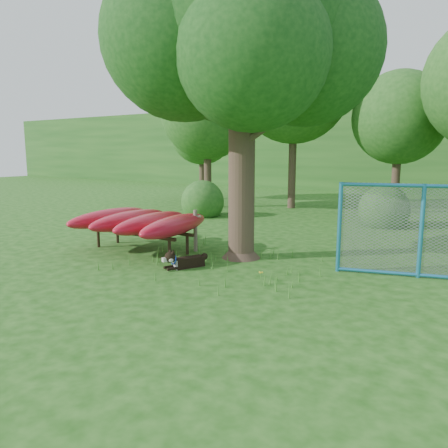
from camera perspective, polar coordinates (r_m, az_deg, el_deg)
The scene contains 14 objects.
ground at distance 9.59m, azimuth -4.97°, elevation -6.79°, with size 80.00×80.00×0.00m, color #174A0E.
oak_tree at distance 11.25m, azimuth 2.23°, elevation 23.74°, with size 6.11×5.58×8.18m.
wooden_post at distance 11.80m, azimuth -3.75°, elevation -0.72°, with size 0.30×0.18×1.13m.
kayak_rack at distance 12.02m, azimuth -10.85°, elevation 0.35°, with size 3.48×3.14×1.06m.
husky_dog at distance 10.18m, azimuth -5.43°, elevation -4.80°, with size 0.65×1.04×0.50m.
fence_section at distance 10.11m, azimuth 24.36°, elevation -0.88°, with size 3.35×1.00×3.36m.
wildflower_clump at distance 9.20m, azimuth 4.82°, elevation -6.42°, with size 0.09×0.10×0.20m.
bg_tree_a at distance 21.19m, azimuth -2.19°, elevation 14.32°, with size 4.40×4.40×6.70m.
bg_tree_b at distance 21.31m, azimuth 9.16°, elevation 17.24°, with size 5.20×5.20×8.22m.
bg_tree_c at distance 20.70m, azimuth 21.96°, elevation 12.74°, with size 4.00×4.00×6.12m.
bg_tree_f at distance 25.03m, azimuth -2.89°, elevation 11.83°, with size 3.60×3.60×5.55m.
shrub_left at distance 18.40m, azimuth -2.80°, elevation 1.06°, with size 1.80×1.80×1.80m, color #20541B.
shrub_mid at distance 16.85m, azimuth 20.05°, elevation -0.27°, with size 1.80×1.80×1.80m, color #20541B.
wooded_hillside at distance 35.68m, azimuth 24.33°, elevation 9.12°, with size 80.00×12.00×6.00m, color #20541B.
Camera 1 is at (5.71, -7.22, 2.67)m, focal length 35.00 mm.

